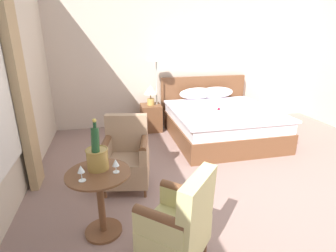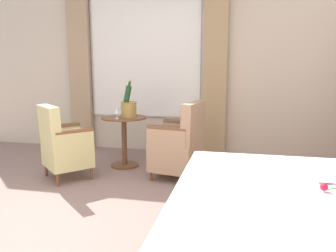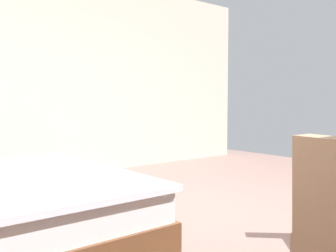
# 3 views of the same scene
# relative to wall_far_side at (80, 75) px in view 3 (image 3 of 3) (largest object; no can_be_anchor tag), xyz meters

# --- Properties ---
(ground_plane) EXTENTS (8.08, 8.08, 0.00)m
(ground_plane) POSITION_rel_wall_far_side_xyz_m (-3.04, 0.00, -1.54)
(ground_plane) COLOR gray
(wall_far_side) EXTENTS (0.12, 6.70, 3.08)m
(wall_far_side) POSITION_rel_wall_far_side_xyz_m (0.00, 0.00, 0.00)
(wall_far_side) COLOR beige
(wall_far_side) RESTS_ON ground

